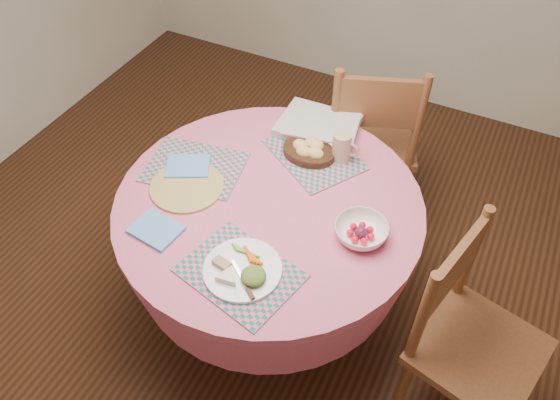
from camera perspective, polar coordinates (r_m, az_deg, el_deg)
The scene contains 15 objects.
ground at distance 2.76m, azimuth -0.94°, elevation -10.87°, with size 4.00×4.00×0.00m, color #331C0F.
dining_table at distance 2.32m, azimuth -1.11°, elevation -3.43°, with size 1.24×1.24×0.75m.
chair_right at distance 2.21m, azimuth 19.06°, elevation -13.35°, with size 0.52×0.53×0.96m.
chair_back at distance 2.84m, azimuth 9.41°, elevation 6.42°, with size 0.59×0.58×1.01m.
placemat_front at distance 1.95m, azimuth -4.21°, elevation -7.60°, with size 0.40×0.30×0.01m, color #136D63.
placemat_left at distance 2.34m, azimuth -8.89°, elevation 3.44°, with size 0.40×0.30×0.01m, color #136D63.
placemat_back at distance 2.37m, azimuth 3.60°, elevation 4.78°, with size 0.40×0.30×0.01m, color #136D63.
wicker_trivet at distance 2.25m, azimuth -9.71°, elevation 1.39°, with size 0.30×0.30×0.01m, color #A68B48.
napkin_near at distance 2.11m, azimuth -12.83°, elevation -3.05°, with size 0.18×0.14×0.01m, color #5793E0.
napkin_far at distance 2.33m, azimuth -9.61°, elevation 3.49°, with size 0.18×0.14×0.01m, color #5793E0.
dinner_plate at distance 1.93m, azimuth -3.86°, elevation -7.31°, with size 0.28×0.28×0.05m.
bread_bowl at distance 2.34m, azimuth 3.06°, elevation 5.27°, with size 0.23×0.23×0.08m.
latte_mug at distance 2.31m, azimuth 6.53°, elevation 5.55°, with size 0.12×0.08×0.13m.
fruit_bowl at distance 2.05m, azimuth 8.47°, elevation -3.30°, with size 0.26×0.26×0.06m.
newspaper_stack at distance 2.49m, azimuth 4.05°, elevation 7.84°, with size 0.38×0.31×0.04m.
Camera 1 is at (0.71, -1.32, 2.33)m, focal length 35.00 mm.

